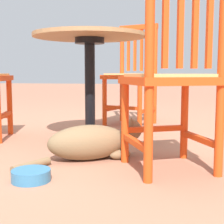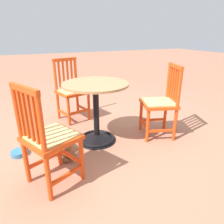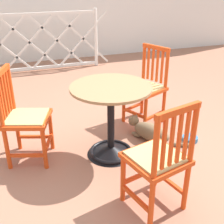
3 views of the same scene
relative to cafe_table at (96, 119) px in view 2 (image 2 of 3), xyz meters
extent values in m
plane|color=#A36B51|center=(0.10, 0.04, -0.28)|extent=(24.00, 24.00, 0.00)
cone|color=black|center=(0.00, 0.00, -0.23)|extent=(0.48, 0.48, 0.10)
torus|color=black|center=(0.00, 0.00, -0.26)|extent=(0.44, 0.44, 0.04)
cylinder|color=black|center=(0.00, 0.00, 0.09)|extent=(0.07, 0.07, 0.66)
cylinder|color=black|center=(0.00, 0.00, 0.40)|extent=(0.20, 0.20, 0.04)
cylinder|color=#9E754C|center=(0.00, 0.00, 0.43)|extent=(0.76, 0.76, 0.02)
cylinder|color=#D64214|center=(-0.13, -0.66, -0.06)|extent=(0.04, 0.04, 0.45)
cylinder|color=#D64214|center=(0.20, -0.58, -0.06)|extent=(0.04, 0.04, 0.45)
cylinder|color=#D64214|center=(-0.04, -0.99, 0.17)|extent=(0.04, 0.04, 0.91)
cylinder|color=#D64214|center=(0.28, -0.91, 0.17)|extent=(0.04, 0.04, 0.91)
cube|color=#D64214|center=(-0.09, -0.83, -0.14)|extent=(0.11, 0.34, 0.03)
cube|color=#D64214|center=(0.24, -0.74, -0.14)|extent=(0.11, 0.34, 0.03)
cube|color=#D64214|center=(0.04, -0.62, -0.11)|extent=(0.34, 0.11, 0.03)
cube|color=#D64214|center=(0.08, -0.79, 0.15)|extent=(0.49, 0.49, 0.04)
cube|color=tan|center=(0.08, -0.79, 0.17)|extent=(0.43, 0.43, 0.02)
cube|color=#D64214|center=(0.02, -0.98, 0.40)|extent=(0.03, 0.03, 0.39)
cube|color=#D64214|center=(0.09, -0.96, 0.40)|extent=(0.03, 0.03, 0.39)
cube|color=#D64214|center=(0.15, -0.94, 0.40)|extent=(0.03, 0.03, 0.39)
cube|color=#D64214|center=(0.22, -0.93, 0.40)|extent=(0.03, 0.03, 0.39)
cube|color=#D64214|center=(0.12, -0.95, 0.61)|extent=(0.38, 0.12, 0.04)
cylinder|color=#D64214|center=(0.52, 0.31, -0.06)|extent=(0.04, 0.04, 0.45)
cylinder|color=#D64214|center=(0.38, 0.62, -0.06)|extent=(0.04, 0.04, 0.45)
cylinder|color=#D64214|center=(0.83, 0.45, 0.17)|extent=(0.04, 0.04, 0.91)
cylinder|color=#D64214|center=(0.69, 0.76, 0.17)|extent=(0.04, 0.04, 0.91)
cube|color=#D64214|center=(0.68, 0.38, -0.14)|extent=(0.32, 0.17, 0.03)
cube|color=#D64214|center=(0.53, 0.69, -0.14)|extent=(0.32, 0.17, 0.03)
cube|color=#D64214|center=(0.45, 0.47, -0.11)|extent=(0.17, 0.32, 0.03)
cube|color=#D64214|center=(0.60, 0.54, 0.15)|extent=(0.53, 0.53, 0.04)
cube|color=tan|center=(0.60, 0.54, 0.17)|extent=(0.46, 0.46, 0.02)
cube|color=#D64214|center=(0.80, 0.52, 0.40)|extent=(0.03, 0.03, 0.39)
cube|color=#D64214|center=(0.77, 0.58, 0.40)|extent=(0.03, 0.03, 0.39)
cube|color=#D64214|center=(0.75, 0.64, 0.40)|extent=(0.03, 0.03, 0.39)
cube|color=#D64214|center=(0.72, 0.70, 0.40)|extent=(0.03, 0.03, 0.39)
cube|color=#D64214|center=(0.76, 0.61, 0.61)|extent=(0.19, 0.36, 0.04)
cylinder|color=#D64214|center=(-0.54, 0.30, -0.06)|extent=(0.04, 0.04, 0.45)
cylinder|color=#D64214|center=(-0.65, -0.03, -0.06)|extent=(0.04, 0.04, 0.45)
cylinder|color=#D64214|center=(-0.87, 0.40, 0.17)|extent=(0.04, 0.04, 0.91)
cylinder|color=#D64214|center=(-0.97, 0.08, 0.17)|extent=(0.04, 0.04, 0.91)
cube|color=#D64214|center=(-0.70, 0.35, -0.14)|extent=(0.33, 0.14, 0.03)
cube|color=#D64214|center=(-0.81, 0.03, -0.14)|extent=(0.33, 0.14, 0.03)
cube|color=#D64214|center=(-0.60, 0.13, -0.11)|extent=(0.14, 0.33, 0.03)
cube|color=#D64214|center=(-0.76, 0.19, 0.15)|extent=(0.51, 0.51, 0.04)
cube|color=tan|center=(-0.76, 0.19, 0.17)|extent=(0.44, 0.44, 0.02)
cube|color=#D64214|center=(-0.89, 0.34, 0.40)|extent=(0.03, 0.03, 0.39)
cube|color=#D64214|center=(-0.91, 0.28, 0.40)|extent=(0.03, 0.03, 0.39)
cube|color=#D64214|center=(-0.93, 0.21, 0.40)|extent=(0.03, 0.03, 0.39)
cube|color=#D64214|center=(-0.95, 0.15, 0.40)|extent=(0.03, 0.03, 0.39)
cube|color=#D64214|center=(-0.92, 0.24, 0.61)|extent=(0.15, 0.37, 0.04)
ellipsoid|color=brown|center=(0.51, 0.11, -0.19)|extent=(0.38, 0.48, 0.19)
ellipsoid|color=silver|center=(0.46, 0.20, -0.20)|extent=(0.22, 0.23, 0.14)
sphere|color=brown|center=(0.39, 0.33, -0.13)|extent=(0.12, 0.12, 0.12)
ellipsoid|color=silver|center=(0.37, 0.37, -0.15)|extent=(0.07, 0.06, 0.04)
cone|color=brown|center=(0.36, 0.30, -0.08)|extent=(0.04, 0.04, 0.04)
cone|color=brown|center=(0.42, 0.33, -0.08)|extent=(0.04, 0.04, 0.04)
ellipsoid|color=brown|center=(0.38, 0.23, -0.26)|extent=(0.11, 0.13, 0.05)
ellipsoid|color=brown|center=(0.48, 0.28, -0.26)|extent=(0.11, 0.13, 0.05)
cylinder|color=brown|center=(0.74, -0.12, -0.26)|extent=(0.21, 0.13, 0.04)
cylinder|color=teal|center=(0.90, -0.05, -0.26)|extent=(0.17, 0.17, 0.05)
camera|label=1|loc=(2.21, 0.54, 0.18)|focal=53.01mm
camera|label=2|loc=(0.79, 2.13, 0.97)|focal=32.84mm
camera|label=3|loc=(-0.82, -2.37, 1.39)|focal=47.03mm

